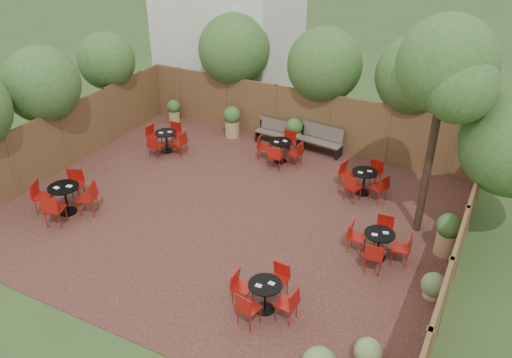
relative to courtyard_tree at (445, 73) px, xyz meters
The scene contains 12 objects.
ground 6.67m from the courtyard_tree, 161.73° to the right, with size 80.00×80.00×0.00m, color #354F23.
courtyard_paving 6.66m from the courtyard_tree, 161.73° to the right, with size 12.00×10.00×0.02m, color black.
fence_back 6.78m from the courtyard_tree, 144.69° to the left, with size 12.00×0.08×2.00m, color brown.
fence_left 11.43m from the courtyard_tree, behind, with size 0.08×10.00×2.00m, color brown.
fence_right 3.88m from the courtyard_tree, 53.28° to the right, with size 0.08×10.00×2.00m, color brown.
overhang_foliage 6.23m from the courtyard_tree, 166.28° to the left, with size 15.80×10.83×2.61m.
courtyard_tree is the anchor object (origin of this frame).
park_bench_left 7.48m from the courtyard_tree, 151.70° to the left, with size 1.37×0.50×0.84m.
park_bench_right 6.27m from the courtyard_tree, 142.30° to the left, with size 1.59×0.67×0.95m.
bistro_tables 6.29m from the courtyard_tree, 165.91° to the right, with size 9.87×7.88×0.96m.
planters 6.30m from the courtyard_tree, 158.77° to the left, with size 11.14×4.36×1.14m.
low_shrubs 6.11m from the courtyard_tree, 89.69° to the right, with size 2.04×3.89×0.72m.
Camera 1 is at (6.32, -10.61, 8.18)m, focal length 37.06 mm.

